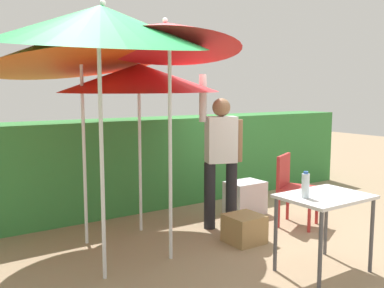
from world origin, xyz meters
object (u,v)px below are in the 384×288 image
(umbrella_navy, at_px, (101,25))
(bottle_water, at_px, (305,185))
(umbrella_rainbow, at_px, (167,36))
(crate_cardboard, at_px, (244,229))
(umbrella_orange, at_px, (79,47))
(cooler_box, at_px, (245,198))
(person_vendor, at_px, (221,153))
(umbrella_yellow, at_px, (139,78))
(chair_plastic, at_px, (293,185))
(folding_table, at_px, (325,204))

(umbrella_navy, relative_size, bottle_water, 10.60)
(umbrella_rainbow, xyz_separation_m, crate_cardboard, (0.94, -0.07, -2.05))
(umbrella_orange, xyz_separation_m, cooler_box, (2.25, -0.09, -1.92))
(person_vendor, bearing_deg, umbrella_orange, 166.72)
(umbrella_rainbow, relative_size, umbrella_yellow, 1.22)
(person_vendor, height_order, cooler_box, person_vendor)
(person_vendor, xyz_separation_m, crate_cardboard, (-0.10, -0.57, -0.78))
(umbrella_rainbow, bearing_deg, umbrella_navy, -173.52)
(umbrella_orange, relative_size, bottle_water, 10.52)
(crate_cardboard, distance_m, bottle_water, 1.20)
(cooler_box, xyz_separation_m, crate_cardboard, (-0.75, -0.86, -0.07))
(umbrella_rainbow, bearing_deg, umbrella_yellow, 79.72)
(umbrella_orange, xyz_separation_m, chair_plastic, (2.42, -0.80, -1.63))
(folding_table, bearing_deg, bottle_water, 172.01)
(umbrella_yellow, bearing_deg, crate_cardboard, -52.94)
(umbrella_orange, distance_m, crate_cardboard, 2.66)
(umbrella_yellow, xyz_separation_m, folding_table, (0.87, -2.02, -1.19))
(umbrella_yellow, distance_m, umbrella_navy, 1.40)
(crate_cardboard, distance_m, folding_table, 1.12)
(umbrella_orange, height_order, umbrella_navy, umbrella_navy)
(umbrella_yellow, bearing_deg, cooler_box, -5.88)
(cooler_box, relative_size, crate_cardboard, 1.32)
(crate_cardboard, bearing_deg, umbrella_rainbow, 175.56)
(umbrella_rainbow, distance_m, bottle_water, 1.89)
(umbrella_orange, xyz_separation_m, bottle_water, (1.37, -1.92, -1.29))
(person_vendor, xyz_separation_m, chair_plastic, (0.82, -0.42, -0.42))
(chair_plastic, xyz_separation_m, bottle_water, (-1.05, -1.11, 0.34))
(umbrella_rainbow, xyz_separation_m, person_vendor, (1.04, 0.50, -1.27))
(chair_plastic, relative_size, crate_cardboard, 2.32)
(cooler_box, bearing_deg, bottle_water, -115.88)
(umbrella_rainbow, distance_m, crate_cardboard, 2.25)
(umbrella_orange, xyz_separation_m, umbrella_navy, (-0.14, -0.95, 0.10))
(chair_plastic, height_order, bottle_water, bottle_water)
(umbrella_orange, distance_m, umbrella_yellow, 0.79)
(bottle_water, bearing_deg, umbrella_yellow, 107.78)
(umbrella_navy, height_order, folding_table, umbrella_navy)
(umbrella_orange, bearing_deg, cooler_box, -2.24)
(person_vendor, bearing_deg, cooler_box, 23.95)
(chair_plastic, xyz_separation_m, cooler_box, (-0.17, 0.71, -0.29))
(person_vendor, bearing_deg, bottle_water, -98.66)
(chair_plastic, bearing_deg, umbrella_navy, -176.61)
(umbrella_navy, relative_size, person_vendor, 1.35)
(umbrella_orange, height_order, umbrella_yellow, umbrella_orange)
(umbrella_rainbow, bearing_deg, crate_cardboard, -4.44)
(person_vendor, height_order, folding_table, person_vendor)
(crate_cardboard, xyz_separation_m, folding_table, (0.10, -1.00, 0.49))
(bottle_water, bearing_deg, crate_cardboard, 82.26)
(umbrella_rainbow, distance_m, umbrella_orange, 1.04)
(folding_table, bearing_deg, umbrella_orange, 129.39)
(chair_plastic, bearing_deg, umbrella_rainbow, -177.77)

